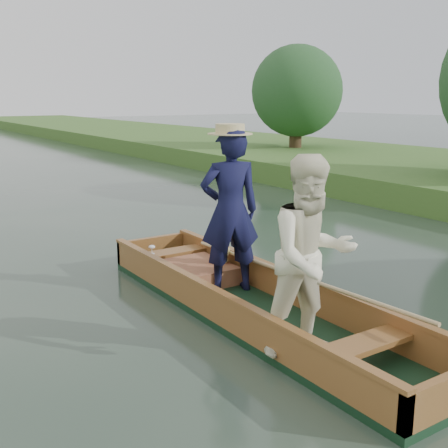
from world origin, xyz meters
TOP-DOWN VIEW (x-y plane):
  - ground at (0.00, 0.00)m, footprint 120.00×120.00m
  - trees_far at (0.44, 7.22)m, footprint 22.91×14.03m
  - punt at (-0.03, -0.18)m, footprint 1.29×5.00m

SIDE VIEW (x-z plane):
  - ground at x=0.00m, z-range 0.00..0.00m
  - punt at x=-0.03m, z-range -0.31..1.76m
  - trees_far at x=0.44m, z-range 0.28..4.96m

